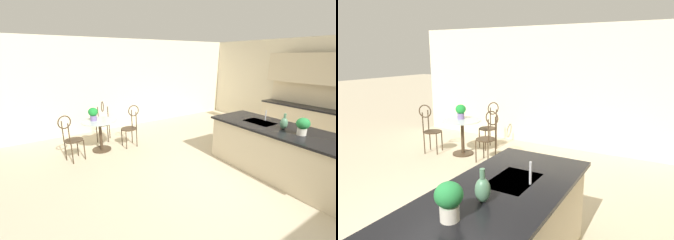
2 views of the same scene
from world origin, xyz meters
TOP-DOWN VIEW (x-y plane):
  - ground_plane at (0.00, 0.00)m, footprint 40.00×40.00m
  - wall_left_window at (-4.26, 0.00)m, footprint 0.12×7.80m
  - kitchen_island at (0.30, 0.85)m, footprint 2.80×1.06m
  - back_counter_run at (-0.40, 3.21)m, footprint 2.44×0.64m
  - upper_cabinet_run at (-0.40, 3.18)m, footprint 2.40×0.36m
  - bistro_table at (-2.71, -1.68)m, footprint 0.80×0.80m
  - chair_near_window at (-2.57, -0.96)m, footprint 0.39×0.48m
  - chair_by_island at (-2.47, -2.37)m, footprint 0.48×0.52m
  - chair_toward_desk at (-3.36, -1.42)m, footprint 0.52×0.51m
  - sink_faucet at (-0.25, 1.03)m, footprint 0.02×0.02m
  - potted_plant_on_table at (-2.80, -1.79)m, footprint 0.22×0.22m
  - potted_plant_counter_near at (0.60, 0.78)m, footprint 0.21×0.21m
  - vase_on_counter at (0.25, 0.83)m, footprint 0.13×0.13m

SIDE VIEW (x-z plane):
  - ground_plane at x=0.00m, z-range 0.00..0.00m
  - bistro_table at x=-2.71m, z-range 0.08..0.82m
  - kitchen_island at x=0.30m, z-range 0.00..0.92m
  - back_counter_run at x=-0.40m, z-range -0.27..1.25m
  - chair_near_window at x=-2.57m, z-range 0.05..1.09m
  - chair_by_island at x=-2.47m, z-range 0.05..1.09m
  - chair_toward_desk at x=-3.36m, z-range 0.05..1.09m
  - potted_plant_on_table at x=-2.80m, z-range 0.76..1.07m
  - sink_faucet at x=-0.25m, z-range 0.92..1.14m
  - vase_on_counter at x=0.25m, z-range 0.89..1.17m
  - potted_plant_counter_near at x=0.60m, z-range 0.94..1.24m
  - wall_left_window at x=-4.26m, z-range 0.00..2.70m
  - upper_cabinet_run at x=-0.40m, z-range 1.52..2.28m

